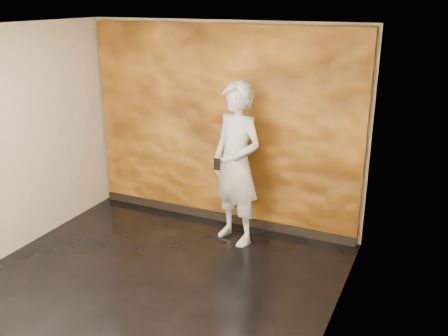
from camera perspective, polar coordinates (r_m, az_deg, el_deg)
room at (r=5.22m, az=-9.41°, el=-0.11°), size 4.02×4.02×2.81m
feature_wall at (r=6.86m, az=-0.32°, el=4.65°), size 3.90×0.06×2.75m
baseboard at (r=7.27m, az=-0.44°, el=-5.55°), size 3.90×0.04×0.12m
man at (r=6.35m, az=1.44°, el=0.41°), size 0.91×0.76×2.12m
phone at (r=6.13m, az=-0.80°, el=0.43°), size 0.08×0.03×0.15m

